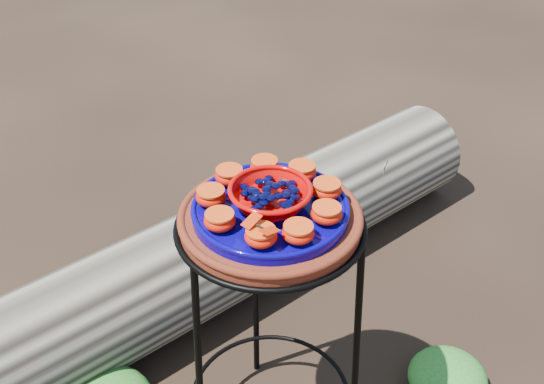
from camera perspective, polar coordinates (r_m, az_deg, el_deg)
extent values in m
cylinder|color=maroon|center=(1.41, -0.14, -2.38)|extent=(0.38, 0.38, 0.03)
cylinder|color=#04004C|center=(1.40, -0.14, -1.53)|extent=(0.32, 0.32, 0.02)
ellipsoid|color=red|center=(1.28, -0.95, -3.74)|extent=(0.06, 0.06, 0.03)
ellipsoid|color=red|center=(1.29, 2.20, -3.43)|extent=(0.06, 0.06, 0.03)
ellipsoid|color=red|center=(1.34, 4.58, -1.83)|extent=(0.06, 0.06, 0.03)
ellipsoid|color=red|center=(1.41, 4.59, 0.20)|extent=(0.06, 0.06, 0.03)
ellipsoid|color=red|center=(1.46, 2.52, 1.71)|extent=(0.06, 0.06, 0.03)
ellipsoid|color=red|center=(1.48, -0.63, 2.14)|extent=(0.06, 0.06, 0.03)
ellipsoid|color=red|center=(1.45, -3.58, 1.35)|extent=(0.06, 0.06, 0.03)
ellipsoid|color=red|center=(1.39, -5.13, -0.39)|extent=(0.06, 0.06, 0.03)
ellipsoid|color=red|center=(1.33, -4.39, -2.41)|extent=(0.06, 0.06, 0.03)
ellipsoid|color=#1A7220|center=(2.03, 14.50, -14.76)|extent=(0.22, 0.22, 0.11)
ellipsoid|color=#1A7220|center=(2.28, -6.89, -6.13)|extent=(0.30, 0.30, 0.15)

